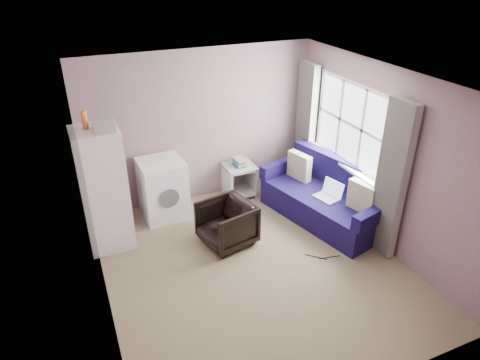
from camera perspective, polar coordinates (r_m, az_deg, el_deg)
The scene contains 8 objects.
room at distance 5.21m, azimuth 2.27°, elevation -0.40°, with size 3.84×4.24×2.54m.
armchair at distance 6.11m, azimuth -1.78°, elevation -5.59°, with size 0.68×0.64×0.70m, color black.
fridge at distance 6.11m, azimuth -17.73°, elevation -1.12°, with size 0.62×0.61×2.00m.
washing_machine at distance 6.78m, azimuth -10.25°, elevation -1.01°, with size 0.69×0.70×0.94m.
side_table at distance 7.34m, azimuth -0.10°, elevation 0.31°, with size 0.51×0.51×0.68m.
sofa at distance 6.84m, azimuth 11.53°, elevation -2.40°, with size 1.41×2.22×0.92m.
window_dressing at distance 6.65m, azimuth 13.55°, elevation 3.95°, with size 0.17×2.62×2.18m.
floor_cables at distance 6.12m, azimuth 11.00°, elevation -10.06°, with size 0.44×0.23×0.01m.
Camera 1 is at (-1.98, -4.12, 3.72)m, focal length 32.00 mm.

